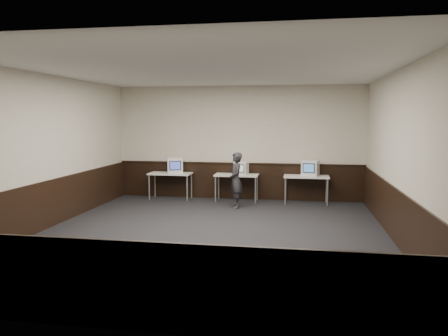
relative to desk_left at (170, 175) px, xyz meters
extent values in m
plane|color=black|center=(1.90, -3.60, -0.68)|extent=(8.00, 8.00, 0.00)
plane|color=white|center=(1.90, -3.60, 2.52)|extent=(8.00, 8.00, 0.00)
plane|color=beige|center=(1.90, 0.40, 0.92)|extent=(7.00, 0.00, 7.00)
plane|color=beige|center=(1.90, -7.60, 0.92)|extent=(7.00, 0.00, 7.00)
plane|color=beige|center=(-1.60, -3.60, 0.92)|extent=(0.00, 8.00, 8.00)
plane|color=beige|center=(5.40, -3.60, 0.92)|extent=(0.00, 8.00, 8.00)
cube|color=black|center=(1.90, 0.38, -0.18)|extent=(6.98, 0.04, 1.00)
cube|color=black|center=(1.90, -7.58, -0.18)|extent=(6.98, 0.04, 1.00)
cube|color=black|center=(-1.58, -3.60, -0.18)|extent=(0.04, 7.98, 1.00)
cube|color=black|center=(5.38, -3.60, -0.18)|extent=(0.04, 7.98, 1.00)
cube|color=black|center=(1.90, 0.36, 0.34)|extent=(6.98, 0.06, 0.04)
cube|color=white|center=(0.00, 0.00, 0.05)|extent=(1.20, 0.60, 0.04)
cylinder|color=#999999|center=(-0.55, -0.25, -0.32)|extent=(0.04, 0.04, 0.71)
cylinder|color=#999999|center=(0.55, -0.25, -0.32)|extent=(0.04, 0.04, 0.71)
cylinder|color=#999999|center=(-0.55, 0.25, -0.32)|extent=(0.04, 0.04, 0.71)
cylinder|color=#999999|center=(0.55, 0.25, -0.32)|extent=(0.04, 0.04, 0.71)
cube|color=white|center=(1.90, 0.00, 0.05)|extent=(1.20, 0.60, 0.04)
cylinder|color=#999999|center=(1.35, -0.25, -0.32)|extent=(0.04, 0.04, 0.71)
cylinder|color=#999999|center=(2.45, -0.25, -0.32)|extent=(0.04, 0.04, 0.71)
cylinder|color=#999999|center=(1.35, 0.25, -0.32)|extent=(0.04, 0.04, 0.71)
cylinder|color=#999999|center=(2.45, 0.25, -0.32)|extent=(0.04, 0.04, 0.71)
cube|color=white|center=(3.80, 0.00, 0.05)|extent=(1.20, 0.60, 0.04)
cylinder|color=#999999|center=(3.25, -0.25, -0.32)|extent=(0.04, 0.04, 0.71)
cylinder|color=#999999|center=(4.35, -0.25, -0.32)|extent=(0.04, 0.04, 0.71)
cylinder|color=#999999|center=(3.25, 0.25, -0.32)|extent=(0.04, 0.04, 0.71)
cylinder|color=#999999|center=(4.35, 0.25, -0.32)|extent=(0.04, 0.04, 0.71)
cube|color=white|center=(0.14, -0.01, 0.29)|extent=(0.55, 0.56, 0.43)
cube|color=black|center=(0.21, -0.22, 0.31)|extent=(0.31, 0.11, 0.26)
cube|color=#334097|center=(0.21, -0.23, 0.31)|extent=(0.27, 0.09, 0.21)
cube|color=white|center=(2.03, -0.04, 0.25)|extent=(0.40, 0.41, 0.35)
cube|color=black|center=(2.01, -0.23, 0.27)|extent=(0.27, 0.05, 0.21)
cube|color=#ACBBA4|center=(2.01, -0.24, 0.27)|extent=(0.23, 0.03, 0.18)
cube|color=white|center=(3.90, 0.02, 0.28)|extent=(0.51, 0.53, 0.42)
cube|color=black|center=(3.85, -0.20, 0.30)|extent=(0.31, 0.09, 0.25)
cube|color=#336297|center=(3.85, -0.21, 0.30)|extent=(0.27, 0.07, 0.21)
imported|color=#27262B|center=(2.01, -0.90, 0.03)|extent=(0.47, 0.59, 1.43)
camera|label=1|loc=(3.58, -11.85, 1.61)|focal=35.00mm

